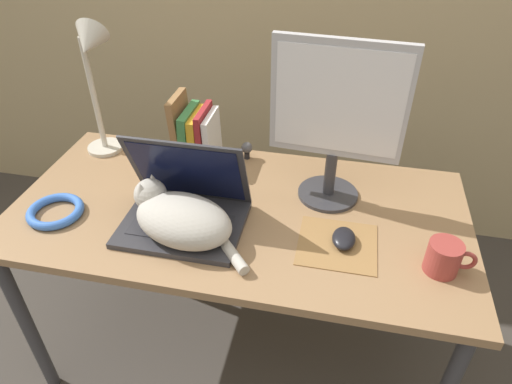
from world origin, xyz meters
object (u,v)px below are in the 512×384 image
at_px(desk_lamp, 92,67).
at_px(webcam, 247,149).
at_px(book_row, 195,134).
at_px(computer_mouse, 344,238).
at_px(mug, 444,258).
at_px(cat, 180,217).
at_px(external_monitor, 337,116).
at_px(laptop, 185,208).
at_px(cable_coil, 55,211).

xyz_separation_m(desk_lamp, webcam, (0.50, 0.08, -0.29)).
bearing_deg(book_row, computer_mouse, -32.62).
relative_size(computer_mouse, mug, 0.74).
bearing_deg(webcam, cat, -101.59).
bearing_deg(external_monitor, book_row, 165.11).
distance_m(computer_mouse, desk_lamp, 0.98).
xyz_separation_m(webcam, mug, (0.63, -0.44, 0.00)).
bearing_deg(cat, external_monitor, 35.19).
xyz_separation_m(computer_mouse, desk_lamp, (-0.87, 0.31, 0.32)).
distance_m(desk_lamp, mug, 1.23).
height_order(cat, webcam, cat).
bearing_deg(computer_mouse, webcam, 133.72).
height_order(desk_lamp, webcam, desk_lamp).
height_order(webcam, mug, mug).
relative_size(cat, webcam, 5.89).
distance_m(book_row, mug, 0.91).
height_order(cat, external_monitor, external_monitor).
bearing_deg(book_row, desk_lamp, -173.04).
distance_m(external_monitor, desk_lamp, 0.82).
bearing_deg(computer_mouse, desk_lamp, 160.30).
height_order(laptop, mug, laptop).
bearing_deg(desk_lamp, computer_mouse, -19.70).
xyz_separation_m(laptop, computer_mouse, (0.47, -0.00, -0.03)).
relative_size(external_monitor, computer_mouse, 5.36).
bearing_deg(computer_mouse, external_monitor, 105.73).
relative_size(external_monitor, mug, 3.94).
relative_size(laptop, book_row, 1.49).
distance_m(laptop, cat, 0.06).
xyz_separation_m(computer_mouse, book_row, (-0.55, 0.35, 0.08)).
height_order(computer_mouse, desk_lamp, desk_lamp).
xyz_separation_m(cat, book_row, (-0.09, 0.41, 0.03)).
bearing_deg(laptop, mug, -4.01).
height_order(laptop, external_monitor, external_monitor).
relative_size(desk_lamp, webcam, 7.52).
relative_size(computer_mouse, cable_coil, 0.56).
relative_size(cable_coil, mug, 1.32).
bearing_deg(desk_lamp, book_row, 6.96).
bearing_deg(mug, external_monitor, 139.82).
bearing_deg(cable_coil, book_row, 51.18).
distance_m(cat, external_monitor, 0.54).
bearing_deg(cable_coil, cat, -1.03).
bearing_deg(mug, cable_coil, -179.91).
bearing_deg(external_monitor, mug, -40.18).
bearing_deg(mug, webcam, 145.22).
xyz_separation_m(book_row, cable_coil, (-0.33, -0.41, -0.09)).
xyz_separation_m(external_monitor, desk_lamp, (-0.81, 0.09, 0.05)).
xyz_separation_m(external_monitor, webcam, (-0.31, 0.17, -0.24)).
distance_m(laptop, mug, 0.74).
bearing_deg(cable_coil, mug, 0.09).
distance_m(external_monitor, webcam, 0.43).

